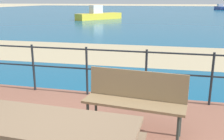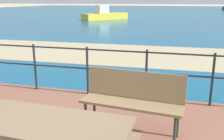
# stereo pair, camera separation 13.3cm
# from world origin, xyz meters

# --- Properties ---
(sea_water) EXTENTS (90.00, 90.00, 0.01)m
(sea_water) POSITION_xyz_m (0.00, 40.00, 0.01)
(sea_water) COLOR #145B84
(sea_water) RESTS_ON ground
(beach_strip) EXTENTS (54.06, 4.71, 0.01)m
(beach_strip) POSITION_xyz_m (0.00, 6.91, 0.01)
(beach_strip) COLOR tan
(beach_strip) RESTS_ON ground
(picnic_table) EXTENTS (1.79, 1.38, 0.79)m
(picnic_table) POSITION_xyz_m (-0.07, -0.29, 0.65)
(picnic_table) COLOR #7A6047
(picnic_table) RESTS_ON patio_paving
(park_bench) EXTENTS (1.47, 0.56, 0.90)m
(park_bench) POSITION_xyz_m (0.57, 1.15, 0.61)
(park_bench) COLOR #8C704C
(park_bench) RESTS_ON patio_paving
(railing_fence) EXTENTS (5.94, 0.04, 0.98)m
(railing_fence) POSITION_xyz_m (0.00, 2.44, 0.68)
(railing_fence) COLOR #1E2328
(railing_fence) RESTS_ON patio_paving
(boat_near) EXTENTS (3.94, 5.08, 1.41)m
(boat_near) POSITION_xyz_m (-6.29, 23.27, 0.42)
(boat_near) COLOR yellow
(boat_near) RESTS_ON sea_water
(boat_mid) EXTENTS (1.92, 4.35, 1.14)m
(boat_mid) POSITION_xyz_m (10.00, 53.65, 0.40)
(boat_mid) COLOR #2D478C
(boat_mid) RESTS_ON sea_water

